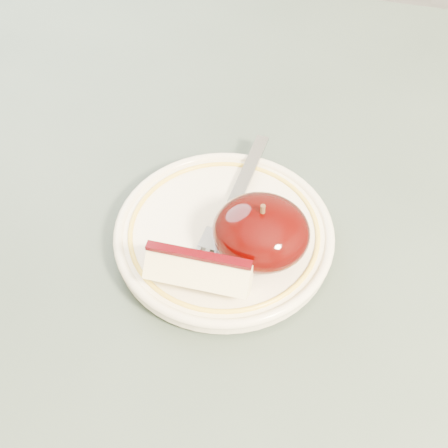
% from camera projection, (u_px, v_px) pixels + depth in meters
% --- Properties ---
extents(table, '(0.90, 0.90, 0.75)m').
position_uv_depth(table, '(260.00, 317.00, 0.61)').
color(table, brown).
rests_on(table, ground).
extents(plate, '(0.19, 0.19, 0.02)m').
position_uv_depth(plate, '(224.00, 234.00, 0.55)').
color(plate, '#F6E9CE').
rests_on(plate, table).
extents(apple_half, '(0.08, 0.08, 0.06)m').
position_uv_depth(apple_half, '(261.00, 232.00, 0.51)').
color(apple_half, black).
rests_on(apple_half, plate).
extents(apple_wedge, '(0.08, 0.04, 0.04)m').
position_uv_depth(apple_wedge, '(199.00, 270.00, 0.50)').
color(apple_wedge, '#F7ECB6').
rests_on(apple_wedge, plate).
extents(fork, '(0.04, 0.19, 0.00)m').
position_uv_depth(fork, '(231.00, 209.00, 0.56)').
color(fork, gray).
rests_on(fork, plate).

